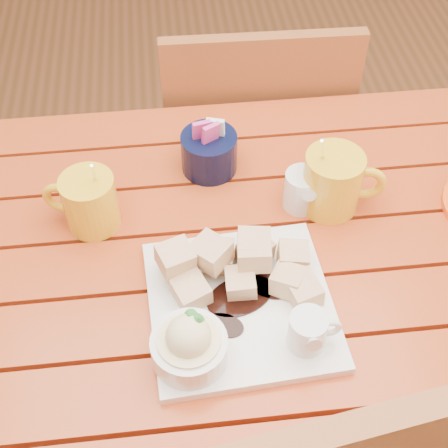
{
  "coord_description": "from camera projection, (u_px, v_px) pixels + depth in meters",
  "views": [
    {
      "loc": [
        -0.08,
        -0.63,
        1.56
      ],
      "look_at": [
        -0.01,
        0.01,
        0.82
      ],
      "focal_mm": 50.0,
      "sensor_mm": 36.0,
      "label": 1
    }
  ],
  "objects": [
    {
      "name": "sugar_caddy",
      "position": [
        209.0,
        152.0,
        1.13
      ],
      "size": [
        0.1,
        0.1,
        0.11
      ],
      "color": "black",
      "rests_on": "table"
    },
    {
      "name": "table",
      "position": [
        228.0,
        293.0,
        1.11
      ],
      "size": [
        1.2,
        0.79,
        0.75
      ],
      "color": "#AE3F16",
      "rests_on": "ground"
    },
    {
      "name": "chair_far",
      "position": [
        251.0,
        148.0,
        1.58
      ],
      "size": [
        0.43,
        0.43,
        0.88
      ],
      "rotation": [
        0.0,
        0.0,
        3.12
      ],
      "color": "brown",
      "rests_on": "ground"
    },
    {
      "name": "dessert_plate",
      "position": [
        231.0,
        304.0,
        0.92
      ],
      "size": [
        0.29,
        0.29,
        0.11
      ],
      "rotation": [
        0.0,
        0.0,
        0.06
      ],
      "color": "white",
      "rests_on": "table"
    },
    {
      "name": "cream_pitcher",
      "position": [
        303.0,
        189.0,
        1.07
      ],
      "size": [
        0.09,
        0.07,
        0.07
      ],
      "rotation": [
        0.0,
        0.0,
        -0.14
      ],
      "color": "white",
      "rests_on": "table"
    },
    {
      "name": "coffee_mug_right",
      "position": [
        334.0,
        181.0,
        1.06
      ],
      "size": [
        0.14,
        0.1,
        0.17
      ],
      "rotation": [
        0.0,
        0.0,
        -0.16
      ],
      "color": "gold",
      "rests_on": "table"
    },
    {
      "name": "coffee_mug_left",
      "position": [
        88.0,
        201.0,
        1.03
      ],
      "size": [
        0.13,
        0.09,
        0.15
      ],
      "rotation": [
        0.0,
        0.0,
        -0.3
      ],
      "color": "gold",
      "rests_on": "table"
    },
    {
      "name": "ground",
      "position": [
        227.0,
        436.0,
        1.59
      ],
      "size": [
        5.0,
        5.0,
        0.0
      ],
      "primitive_type": "plane",
      "color": "brown",
      "rests_on": "ground"
    }
  ]
}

